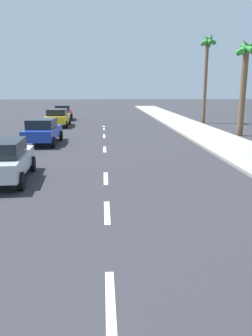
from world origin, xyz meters
TOP-DOWN VIEW (x-y plane):
  - ground_plane at (0.00, 20.00)m, footprint 160.00×160.00m
  - sidewalk_strip at (7.51, 22.00)m, footprint 3.60×80.00m
  - lane_stripe_2 at (0.00, 6.09)m, footprint 0.16×1.80m
  - lane_stripe_3 at (0.00, 10.16)m, footprint 0.16×1.80m
  - lane_stripe_4 at (0.00, 13.79)m, footprint 0.16×1.80m
  - lane_stripe_5 at (0.00, 20.00)m, footprint 0.16×1.80m
  - lane_stripe_6 at (0.00, 25.25)m, footprint 0.16×1.80m
  - lane_stripe_7 at (0.00, 29.89)m, footprint 0.16×1.80m
  - lane_stripe_8 at (0.00, 30.96)m, footprint 0.16×1.80m
  - parked_car_silver at (-3.82, 13.71)m, footprint 2.03×4.06m
  - parked_car_blue at (-3.81, 22.19)m, footprint 2.06×4.23m
  - parked_car_yellow at (-4.12, 31.70)m, footprint 2.01×4.33m
  - parked_car_red at (-4.35, 37.98)m, footprint 1.95×4.01m
  - palm_tree_far at (9.89, 24.88)m, footprint 1.64×1.78m
  - palm_tree_distant at (9.84, 33.75)m, footprint 1.65×1.78m

SIDE VIEW (x-z plane):
  - ground_plane at x=0.00m, z-range 0.00..0.00m
  - lane_stripe_2 at x=0.00m, z-range 0.00..0.01m
  - lane_stripe_3 at x=0.00m, z-range 0.00..0.01m
  - lane_stripe_4 at x=0.00m, z-range 0.00..0.01m
  - lane_stripe_5 at x=0.00m, z-range 0.00..0.01m
  - lane_stripe_6 at x=0.00m, z-range 0.00..0.01m
  - lane_stripe_7 at x=0.00m, z-range 0.00..0.01m
  - lane_stripe_8 at x=0.00m, z-range 0.00..0.01m
  - sidewalk_strip at x=7.51m, z-range 0.00..0.14m
  - parked_car_red at x=-4.35m, z-range 0.05..1.62m
  - parked_car_silver at x=-3.82m, z-range 0.05..1.62m
  - parked_car_blue at x=-3.81m, z-range 0.05..1.62m
  - parked_car_yellow at x=-4.12m, z-range 0.05..1.62m
  - palm_tree_far at x=9.89m, z-range 1.46..8.23m
  - palm_tree_distant at x=9.84m, z-range 2.18..10.63m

